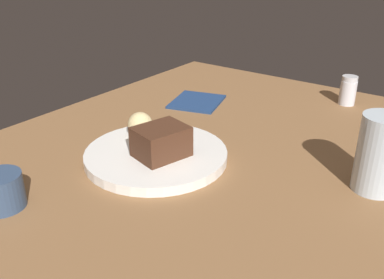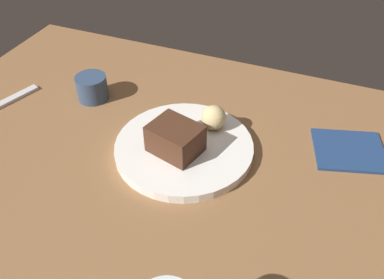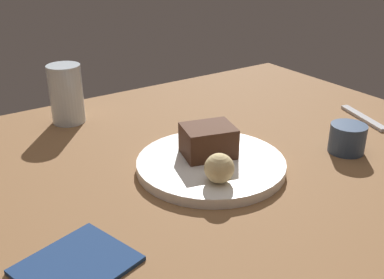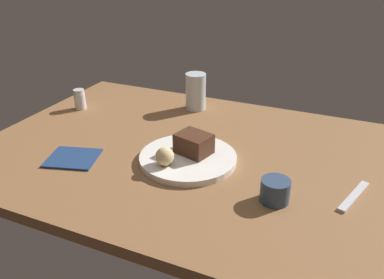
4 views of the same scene
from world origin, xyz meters
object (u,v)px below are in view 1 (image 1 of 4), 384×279
at_px(chocolate_cake_slice, 161,142).
at_px(coffee_cup, 1,191).
at_px(dessert_plate, 156,155).
at_px(water_glass, 380,154).
at_px(folded_napkin, 197,102).
at_px(salt_shaker, 348,91).
at_px(bread_roll, 140,124).

distance_m(chocolate_cake_slice, coffee_cup, 0.27).
height_order(dessert_plate, coffee_cup, coffee_cup).
distance_m(water_glass, coffee_cup, 0.59).
xyz_separation_m(water_glass, coffee_cup, (0.39, -0.44, -0.04)).
xyz_separation_m(dessert_plate, folded_napkin, (-0.29, -0.12, -0.01)).
xyz_separation_m(dessert_plate, water_glass, (-0.13, 0.36, 0.06)).
relative_size(dessert_plate, folded_napkin, 2.01).
relative_size(dessert_plate, chocolate_cake_slice, 2.94).
height_order(dessert_plate, chocolate_cake_slice, chocolate_cake_slice).
relative_size(salt_shaker, folded_napkin, 0.55).
bearing_deg(dessert_plate, water_glass, 110.07).
distance_m(water_glass, folded_napkin, 0.50).
distance_m(bread_roll, coffee_cup, 0.29).
height_order(chocolate_cake_slice, folded_napkin, chocolate_cake_slice).
relative_size(dessert_plate, bread_roll, 5.42).
relative_size(bread_roll, salt_shaker, 0.68).
bearing_deg(folded_napkin, bread_roll, 10.44).
bearing_deg(coffee_cup, chocolate_cake_slice, 156.47).
relative_size(chocolate_cake_slice, folded_napkin, 0.68).
bearing_deg(bread_roll, coffee_cup, -3.70).
relative_size(dessert_plate, salt_shaker, 3.67).
bearing_deg(bread_roll, salt_shaker, 151.26).
bearing_deg(dessert_plate, bread_roll, -116.47).
bearing_deg(chocolate_cake_slice, salt_shaker, 161.78).
relative_size(chocolate_cake_slice, bread_roll, 1.84).
distance_m(coffee_cup, folded_napkin, 0.55).
bearing_deg(bread_roll, dessert_plate, 63.53).
bearing_deg(salt_shaker, bread_roll, -28.74).
height_order(chocolate_cake_slice, bread_roll, chocolate_cake_slice).
xyz_separation_m(chocolate_cake_slice, bread_roll, (-0.04, -0.09, -0.00)).
xyz_separation_m(dessert_plate, coffee_cup, (0.26, -0.09, 0.02)).
relative_size(salt_shaker, water_glass, 0.56).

